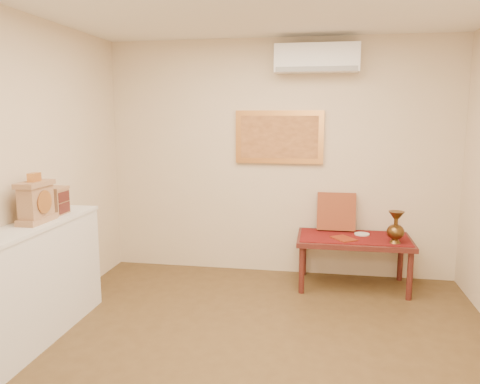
% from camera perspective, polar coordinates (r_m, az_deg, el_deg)
% --- Properties ---
extents(floor, '(4.50, 4.50, 0.00)m').
position_cam_1_polar(floor, '(3.67, 1.13, -20.94)').
color(floor, brown).
rests_on(floor, ground).
extents(wall_back, '(4.00, 0.02, 2.70)m').
position_cam_1_polar(wall_back, '(5.42, 4.80, 4.07)').
color(wall_back, beige).
rests_on(wall_back, ground).
extents(wall_front, '(4.00, 0.02, 2.70)m').
position_cam_1_polar(wall_front, '(1.12, -17.32, -17.91)').
color(wall_front, beige).
rests_on(wall_front, ground).
extents(table_cloth, '(1.14, 0.59, 0.01)m').
position_cam_1_polar(table_cloth, '(5.19, 13.73, -5.36)').
color(table_cloth, maroon).
rests_on(table_cloth, low_table).
extents(brass_urn_tall, '(0.18, 0.18, 0.40)m').
position_cam_1_polar(brass_urn_tall, '(5.02, 18.47, -3.68)').
color(brass_urn_tall, brown).
rests_on(brass_urn_tall, table_cloth).
extents(plate, '(0.16, 0.16, 0.01)m').
position_cam_1_polar(plate, '(5.30, 14.65, -4.98)').
color(plate, white).
rests_on(plate, table_cloth).
extents(menu, '(0.29, 0.31, 0.01)m').
position_cam_1_polar(menu, '(5.06, 12.52, -5.56)').
color(menu, maroon).
rests_on(menu, table_cloth).
extents(cushion, '(0.43, 0.19, 0.44)m').
position_cam_1_polar(cushion, '(5.39, 11.65, -2.35)').
color(cushion, maroon).
rests_on(cushion, table_cloth).
extents(display_ledge, '(0.37, 2.02, 0.98)m').
position_cam_1_polar(display_ledge, '(4.12, -25.34, -10.86)').
color(display_ledge, silver).
rests_on(display_ledge, floor).
extents(mantel_clock, '(0.17, 0.36, 0.41)m').
position_cam_1_polar(mantel_clock, '(4.15, -23.60, -1.07)').
color(mantel_clock, tan).
rests_on(mantel_clock, display_ledge).
extents(wooden_chest, '(0.16, 0.21, 0.24)m').
position_cam_1_polar(wooden_chest, '(4.44, -21.49, -0.97)').
color(wooden_chest, tan).
rests_on(wooden_chest, display_ledge).
extents(low_table, '(1.20, 0.70, 0.55)m').
position_cam_1_polar(low_table, '(5.21, 13.70, -6.09)').
color(low_table, '#521D18').
rests_on(low_table, floor).
extents(painting, '(1.00, 0.06, 0.60)m').
position_cam_1_polar(painting, '(5.38, 4.81, 6.69)').
color(painting, '#D28943').
rests_on(painting, wall_back).
extents(ac_unit, '(0.90, 0.25, 0.30)m').
position_cam_1_polar(ac_unit, '(5.28, 9.33, 15.77)').
color(ac_unit, white).
rests_on(ac_unit, wall_back).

